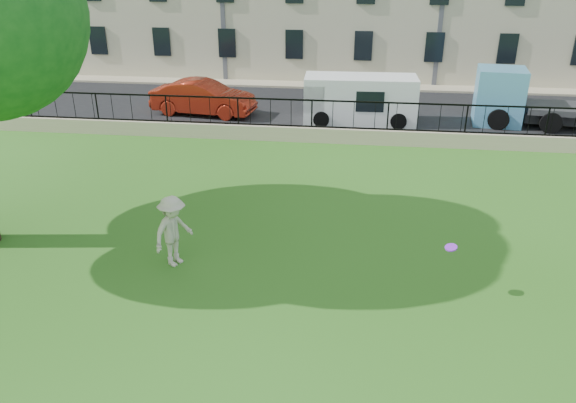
# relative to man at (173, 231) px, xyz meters

# --- Properties ---
(ground) EXTENTS (120.00, 120.00, 0.00)m
(ground) POSITION_rel_man_xyz_m (2.50, -1.93, -0.91)
(ground) COLOR #2C6317
(ground) RESTS_ON ground
(retaining_wall) EXTENTS (50.00, 0.40, 0.60)m
(retaining_wall) POSITION_rel_man_xyz_m (2.50, 10.07, -0.61)
(retaining_wall) COLOR tan
(retaining_wall) RESTS_ON ground
(iron_railing) EXTENTS (50.00, 0.05, 1.13)m
(iron_railing) POSITION_rel_man_xyz_m (2.50, 10.07, 0.24)
(iron_railing) COLOR black
(iron_railing) RESTS_ON retaining_wall
(street) EXTENTS (60.00, 9.00, 0.01)m
(street) POSITION_rel_man_xyz_m (2.50, 14.77, -0.91)
(street) COLOR black
(street) RESTS_ON ground
(sidewalk) EXTENTS (60.00, 1.40, 0.12)m
(sidewalk) POSITION_rel_man_xyz_m (2.50, 19.97, -0.85)
(sidewalk) COLOR tan
(sidewalk) RESTS_ON ground
(man) EXTENTS (1.15, 1.36, 1.82)m
(man) POSITION_rel_man_xyz_m (0.00, 0.00, 0.00)
(man) COLOR beige
(man) RESTS_ON ground
(frisbee) EXTENTS (0.33, 0.33, 0.12)m
(frisbee) POSITION_rel_man_xyz_m (6.50, -0.51, 0.28)
(frisbee) COLOR #8927DF
(red_sedan) EXTENTS (5.00, 2.31, 1.59)m
(red_sedan) POSITION_rel_man_xyz_m (-2.88, 13.47, -0.12)
(red_sedan) COLOR #A82714
(red_sedan) RESTS_ON street
(white_van) EXTENTS (4.97, 2.08, 2.06)m
(white_van) POSITION_rel_man_xyz_m (4.38, 13.12, 0.12)
(white_van) COLOR white
(white_van) RESTS_ON street
(blue_truck) EXTENTS (6.02, 2.75, 2.44)m
(blue_truck) POSITION_rel_man_xyz_m (12.35, 13.47, 0.31)
(blue_truck) COLOR #559DC9
(blue_truck) RESTS_ON street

